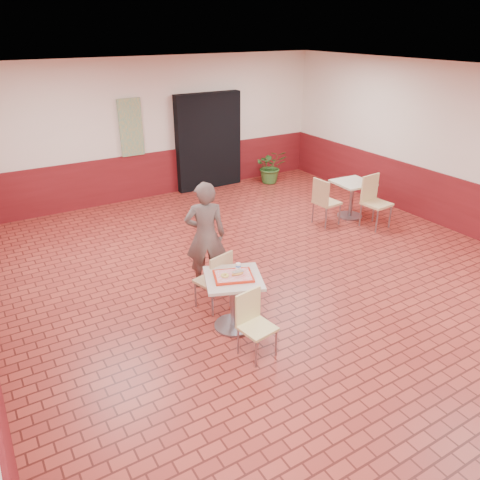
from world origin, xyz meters
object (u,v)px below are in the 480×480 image
chair_second_front (374,198)px  customer (205,236)px  main_table (233,294)px  serving_tray (233,276)px  paper_cup (238,266)px  chair_second_left (324,199)px  second_table (352,193)px  long_john_donut (238,273)px  chair_main_back (216,278)px  chair_main_front (254,321)px  potted_plant (271,166)px  ring_donut (225,275)px

chair_second_front → customer: bearing=-179.4°
main_table → serving_tray: bearing=0.0°
main_table → chair_second_front: (4.01, 1.51, 0.06)m
paper_cup → chair_second_left: chair_second_left is taller
customer → chair_second_left: size_ratio=1.76×
second_table → chair_second_front: (0.03, -0.56, 0.06)m
customer → long_john_donut: size_ratio=9.70×
chair_main_back → chair_second_left: bearing=-169.0°
chair_second_front → chair_main_front: bearing=-158.0°
long_john_donut → potted_plant: (3.81, 4.79, -0.38)m
chair_second_front → paper_cup: bearing=-165.2°
chair_main_front → paper_cup: 0.79m
long_john_donut → second_table: bearing=28.0°
customer → serving_tray: customer is taller
chair_main_back → long_john_donut: bearing=79.6°
chair_main_back → chair_second_front: bearing=179.6°
second_table → paper_cup: bearing=-152.9°
second_table → long_john_donut: bearing=-152.0°
chair_main_back → customer: bearing=-120.7°
second_table → chair_second_front: chair_second_front is taller
chair_main_back → paper_cup: chair_main_back is taller
chair_main_front → customer: (0.26, 1.71, 0.36)m
chair_main_back → paper_cup: size_ratio=10.91×
chair_second_left → serving_tray: bearing=118.4°
long_john_donut → customer: bearing=82.8°
ring_donut → paper_cup: bearing=19.0°
serving_tray → chair_second_left: (3.23, 2.04, -0.23)m
main_table → paper_cup: (0.13, 0.10, 0.31)m
chair_main_front → main_table: bearing=74.6°
chair_second_left → potted_plant: 2.80m
chair_main_back → chair_second_front: 4.13m
chair_second_left → ring_donut: bearing=117.3°
chair_second_left → customer: bearing=102.9°
paper_cup → chair_second_front: 4.13m
serving_tray → potted_plant: (3.87, 4.77, -0.34)m
customer → second_table: bearing=-144.6°
long_john_donut → paper_cup: paper_cup is taller
customer → second_table: (3.78, 0.94, -0.32)m
main_table → paper_cup: paper_cup is taller
customer → chair_second_left: 3.18m
main_table → long_john_donut: long_john_donut is taller
chair_main_front → ring_donut: bearing=85.1°
chair_main_back → customer: 0.75m
chair_main_back → chair_second_left: (3.22, 1.56, 0.03)m
chair_second_left → long_john_donut: bearing=119.1°
long_john_donut → chair_second_left: (3.18, 2.06, -0.27)m
long_john_donut → chair_second_front: (3.95, 1.53, -0.23)m
customer → chair_second_front: bearing=-152.9°
chair_main_back → serving_tray: chair_main_back is taller
chair_main_back → ring_donut: chair_main_back is taller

